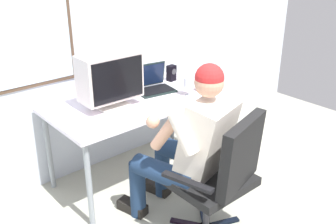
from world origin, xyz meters
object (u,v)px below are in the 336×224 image
at_px(desk, 137,106).
at_px(crt_monitor, 110,77).
at_px(laptop, 152,83).
at_px(wine_glass, 189,83).
at_px(office_chair, 222,171).
at_px(desk_speaker, 171,73).
at_px(coffee_mug, 201,86).
at_px(person_seated, 189,144).

relative_size(desk, crt_monitor, 3.09).
distance_m(laptop, wine_glass, 0.35).
relative_size(office_chair, desk_speaker, 6.34).
xyz_separation_m(desk, crt_monitor, (-0.25, 0.00, 0.31)).
xyz_separation_m(office_chair, desk_speaker, (0.57, 1.17, 0.28)).
distance_m(wine_glass, coffee_mug, 0.18).
relative_size(office_chair, wine_glass, 5.75).
bearing_deg(laptop, person_seated, -112.15).
relative_size(desk, desk_speaker, 10.07).
height_order(desk, crt_monitor, crt_monitor).
xyz_separation_m(person_seated, coffee_mug, (0.65, 0.53, 0.13)).
bearing_deg(desk, wine_glass, -29.80).
height_order(person_seated, laptop, person_seated).
bearing_deg(desk_speaker, desk, -162.30).
xyz_separation_m(desk, laptop, (0.23, 0.09, 0.12)).
relative_size(wine_glass, coffee_mug, 1.92).
distance_m(office_chair, wine_glass, 0.94).
bearing_deg(person_seated, desk_speaker, 55.16).
relative_size(crt_monitor, desk_speaker, 3.26).
bearing_deg(crt_monitor, wine_glass, -19.48).
distance_m(desk, wine_glass, 0.47).
height_order(office_chair, wine_glass, office_chair).
xyz_separation_m(laptop, coffee_mug, (0.31, -0.30, -0.02)).
distance_m(office_chair, desk_speaker, 1.33).
distance_m(laptop, coffee_mug, 0.43).
relative_size(person_seated, wine_glass, 7.70).
relative_size(desk, laptop, 4.08).
distance_m(person_seated, desk_speaker, 1.11).
xyz_separation_m(office_chair, laptop, (0.28, 1.09, 0.26)).
bearing_deg(person_seated, laptop, 67.85).
distance_m(desk, desk_speaker, 0.57).
xyz_separation_m(desk, wine_glass, (0.38, -0.22, 0.18)).
relative_size(desk, office_chair, 1.59).
bearing_deg(crt_monitor, laptop, 10.29).
height_order(office_chair, person_seated, person_seated).
distance_m(person_seated, laptop, 0.91).
xyz_separation_m(office_chair, crt_monitor, (-0.21, 1.01, 0.45)).
distance_m(desk, crt_monitor, 0.40).
height_order(crt_monitor, wine_glass, crt_monitor).
distance_m(crt_monitor, laptop, 0.53).
xyz_separation_m(person_seated, wine_glass, (0.48, 0.52, 0.20)).
height_order(desk, laptop, laptop).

